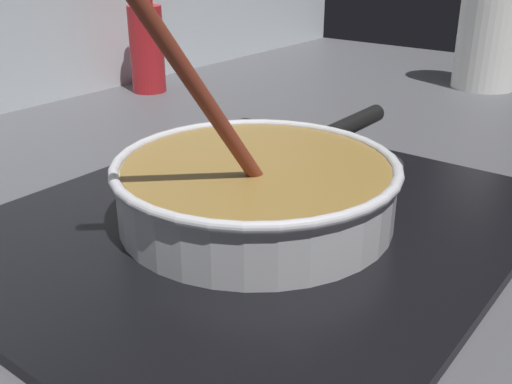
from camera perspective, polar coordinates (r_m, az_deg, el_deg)
name	(u,v)px	position (r m, az deg, el deg)	size (l,w,h in m)	color
ground	(362,355)	(0.49, 10.14, -15.16)	(2.40, 1.60, 0.04)	#4C4C51
hob_plate	(256,224)	(0.62, 0.00, -3.05)	(0.56, 0.48, 0.01)	black
burner_ring	(256,215)	(0.61, 0.00, -2.21)	(0.18, 0.18, 0.01)	#592D0C
spare_burner	(349,163)	(0.76, 8.96, 2.75)	(0.13, 0.13, 0.01)	#262628
cooking_pan	(257,187)	(0.60, 0.05, 0.50)	(0.44, 0.29, 0.27)	silver
sauce_bottle	(147,45)	(1.18, -10.46, 13.74)	(0.06, 0.06, 0.21)	red
paper_towel_roll	(492,19)	(1.27, 21.70, 15.18)	(0.12, 0.12, 0.27)	white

